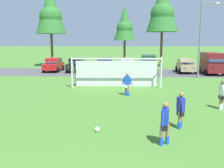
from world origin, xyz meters
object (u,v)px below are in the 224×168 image
object	(u,v)px
player_winger_right	(127,84)
parked_car_slot_right	(186,66)
player_striker_near	(222,95)
parked_car_slot_center	(127,66)
parked_car_slot_left	(77,65)
parked_car_slot_far_right	(211,63)
parked_car_slot_far_left	(54,65)
street_lamp	(202,39)
soccer_goal	(116,72)
parked_car_slot_center_left	(105,65)
player_winger_left	(181,110)
soccer_ball	(97,129)
player_midfield_center	(165,124)
parked_car_slot_center_right	(148,63)

from	to	relation	value
player_winger_right	parked_car_slot_right	bearing A→B (deg)	62.68
player_striker_near	player_winger_right	size ratio (longest dim) A/B	1.00
player_winger_right	parked_car_slot_center	distance (m)	13.05
parked_car_slot_left	parked_car_slot_far_right	world-z (taller)	parked_car_slot_far_right
parked_car_slot_center	parked_car_slot_far_right	distance (m)	10.05
parked_car_slot_far_left	street_lamp	size ratio (longest dim) A/B	0.53
soccer_goal	player_winger_right	distance (m)	3.73
soccer_goal	parked_car_slot_right	distance (m)	13.45
parked_car_slot_right	parked_car_slot_far_right	xyz separation A→B (m)	(2.73, -1.11, 0.47)
parked_car_slot_far_left	player_striker_near	bearing A→B (deg)	-50.50
player_striker_near	parked_car_slot_far_right	world-z (taller)	parked_car_slot_far_right
parked_car_slot_center_left	street_lamp	xyz separation A→B (m)	(10.66, -4.96, 3.21)
player_winger_left	parked_car_slot_center	size ratio (longest dim) A/B	0.38
parked_car_slot_far_right	street_lamp	distance (m)	4.81
soccer_ball	player_midfield_center	size ratio (longest dim) A/B	0.13
soccer_goal	parked_car_slot_far_right	distance (m)	14.52
street_lamp	soccer_goal	bearing A→B (deg)	-144.48
parked_car_slot_right	parked_car_slot_center	bearing A→B (deg)	-170.94
parked_car_slot_far_left	parked_car_slot_left	distance (m)	3.06
parked_car_slot_center_left	parked_car_slot_right	distance (m)	10.17
player_striker_near	parked_car_slot_center_left	xyz separation A→B (m)	(-8.18, 18.20, 0.05)
player_winger_left	parked_car_slot_center_left	xyz separation A→B (m)	(-5.14, 21.64, 0.05)
soccer_ball	parked_car_slot_center	world-z (taller)	parked_car_slot_center
parked_car_slot_left	parked_car_slot_far_right	distance (m)	16.54
parked_car_slot_far_left	soccer_ball	bearing A→B (deg)	-69.71
soccer_ball	player_midfield_center	world-z (taller)	player_midfield_center
soccer_ball	parked_car_slot_center	distance (m)	20.63
parked_car_slot_right	parked_car_slot_far_right	size ratio (longest dim) A/B	0.88
soccer_ball	street_lamp	world-z (taller)	street_lamp
soccer_ball	soccer_goal	xyz separation A→B (m)	(0.39, 11.11, 1.18)
player_winger_right	parked_car_slot_center_right	xyz separation A→B (m)	(2.70, 14.28, 0.29)
soccer_goal	player_winger_left	xyz separation A→B (m)	(3.23, -10.44, -0.47)
player_midfield_center	street_lamp	distance (m)	19.96
soccer_goal	parked_car_slot_center_left	xyz separation A→B (m)	(-1.91, 11.20, -0.42)
player_winger_right	street_lamp	xyz separation A→B (m)	(7.85, 9.84, 3.26)
player_winger_right	parked_car_slot_right	world-z (taller)	parked_car_slot_right
player_striker_near	parked_car_slot_center_left	distance (m)	19.95
parked_car_slot_far_right	parked_car_slot_right	bearing A→B (deg)	157.88
parked_car_slot_far_left	parked_car_slot_far_right	size ratio (longest dim) A/B	0.87
parked_car_slot_center	player_midfield_center	bearing A→B (deg)	-86.51
player_striker_near	parked_car_slot_left	world-z (taller)	parked_car_slot_left
player_striker_near	parked_car_slot_center_left	world-z (taller)	parked_car_slot_center_left
soccer_goal	parked_car_slot_far_left	bearing A→B (deg)	127.93
player_midfield_center	parked_car_slot_center	xyz separation A→B (m)	(-1.33, 21.80, 0.05)
player_midfield_center	parked_car_slot_far_left	bearing A→B (deg)	114.89
parked_car_slot_center_right	parked_car_slot_far_right	distance (m)	7.47
player_striker_near	street_lamp	world-z (taller)	street_lamp
player_striker_near	player_winger_right	xyz separation A→B (m)	(-5.36, 3.41, 0.00)
player_winger_right	player_winger_left	bearing A→B (deg)	-71.21
parked_car_slot_far_right	street_lamp	xyz separation A→B (m)	(-2.22, -3.27, 2.74)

